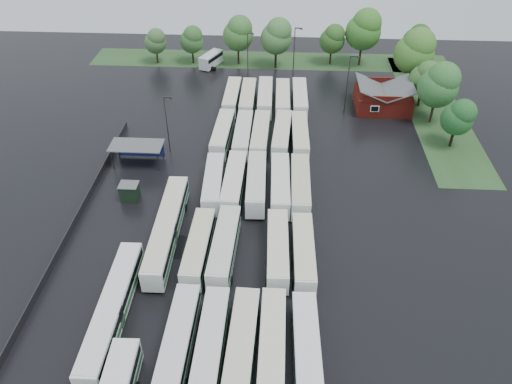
{
  "coord_description": "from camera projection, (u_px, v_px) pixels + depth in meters",
  "views": [
    {
      "loc": [
        5.16,
        -43.22,
        44.53
      ],
      "look_at": [
        2.0,
        12.0,
        2.5
      ],
      "focal_mm": 35.0,
      "sensor_mm": 36.0,
      "label": 1
    }
  ],
  "objects": [
    {
      "name": "ground",
      "position": [
        234.0,
        266.0,
        61.54
      ],
      "size": [
        160.0,
        160.0,
        0.0
      ],
      "primitive_type": "plane",
      "color": "black",
      "rests_on": "ground"
    },
    {
      "name": "brick_building",
      "position": [
        383.0,
        100.0,
        93.31
      ],
      "size": [
        10.07,
        8.6,
        5.39
      ],
      "color": "maroon",
      "rests_on": "ground"
    },
    {
      "name": "wash_shed",
      "position": [
        137.0,
        147.0,
        78.02
      ],
      "size": [
        8.2,
        4.2,
        3.58
      ],
      "color": "#2D2D30",
      "rests_on": "ground"
    },
    {
      "name": "utility_hut",
      "position": [
        130.0,
        192.0,
        71.49
      ],
      "size": [
        2.7,
        2.2,
        2.62
      ],
      "color": "black",
      "rests_on": "ground"
    },
    {
      "name": "grass_strip_north",
      "position": [
        269.0,
        60.0,
        112.95
      ],
      "size": [
        80.0,
        10.0,
        0.01
      ],
      "primitive_type": "cube",
      "color": "#274820",
      "rests_on": "ground"
    },
    {
      "name": "grass_strip_east",
      "position": [
        434.0,
        110.0,
        94.01
      ],
      "size": [
        10.0,
        50.0,
        0.01
      ],
      "primitive_type": "cube",
      "color": "#274820",
      "rests_on": "ground"
    },
    {
      "name": "west_fence",
      "position": [
        79.0,
        214.0,
        68.54
      ],
      "size": [
        0.1,
        50.0,
        1.2
      ],
      "primitive_type": "cube",
      "color": "#2D2D30",
      "rests_on": "ground"
    },
    {
      "name": "bus_r1c0",
      "position": [
        179.0,
        339.0,
        50.74
      ],
      "size": [
        2.78,
        12.41,
        3.45
      ],
      "rotation": [
        0.0,
        0.0,
        -0.01
      ],
      "color": "silver",
      "rests_on": "ground"
    },
    {
      "name": "bus_r1c1",
      "position": [
        211.0,
        342.0,
        50.51
      ],
      "size": [
        2.7,
        12.25,
        3.41
      ],
      "rotation": [
        0.0,
        0.0,
        -0.01
      ],
      "color": "silver",
      "rests_on": "ground"
    },
    {
      "name": "bus_r1c2",
      "position": [
        242.0,
        344.0,
        50.23
      ],
      "size": [
        3.04,
        12.58,
        3.48
      ],
      "rotation": [
        0.0,
        0.0,
        -0.03
      ],
      "color": "silver",
      "rests_on": "ground"
    },
    {
      "name": "bus_r1c3",
      "position": [
        272.0,
        343.0,
        50.37
      ],
      "size": [
        2.63,
        12.24,
        3.41
      ],
      "rotation": [
        0.0,
        0.0,
        -0.0
      ],
      "color": "silver",
      "rests_on": "ground"
    },
    {
      "name": "bus_r1c4",
      "position": [
        306.0,
        348.0,
        49.96
      ],
      "size": [
        2.98,
        12.26,
        3.39
      ],
      "rotation": [
        0.0,
        0.0,
        0.03
      ],
      "color": "silver",
      "rests_on": "ground"
    },
    {
      "name": "bus_r2c0",
      "position": [
        199.0,
        248.0,
        61.5
      ],
      "size": [
        2.83,
        12.15,
        3.37
      ],
      "rotation": [
        0.0,
        0.0,
        -0.02
      ],
      "color": "silver",
      "rests_on": "ground"
    },
    {
      "name": "bus_r2c1",
      "position": [
        224.0,
        247.0,
        61.49
      ],
      "size": [
        3.1,
        12.81,
        3.54
      ],
      "rotation": [
        0.0,
        0.0,
        -0.03
      ],
      "color": "silver",
      "rests_on": "ground"
    },
    {
      "name": "bus_r2c3",
      "position": [
        278.0,
        249.0,
        61.21
      ],
      "size": [
        2.94,
        12.33,
        3.41
      ],
      "rotation": [
        0.0,
        0.0,
        0.03
      ],
      "color": "silver",
      "rests_on": "ground"
    },
    {
      "name": "bus_r2c4",
      "position": [
        303.0,
        253.0,
        60.75
      ],
      "size": [
        2.84,
        12.14,
        3.36
      ],
      "rotation": [
        0.0,
        0.0,
        0.02
      ],
      "color": "silver",
      "rests_on": "ground"
    },
    {
      "name": "bus_r3c0",
      "position": [
        213.0,
        183.0,
        72.24
      ],
      "size": [
        3.15,
        12.17,
        3.36
      ],
      "rotation": [
        0.0,
        0.0,
        0.05
      ],
      "color": "silver",
      "rests_on": "ground"
    },
    {
      "name": "bus_r3c1",
      "position": [
        234.0,
        183.0,
        72.19
      ],
      "size": [
        2.92,
        12.72,
        3.53
      ],
      "rotation": [
        0.0,
        0.0,
        -0.02
      ],
      "color": "silver",
      "rests_on": "ground"
    },
    {
      "name": "bus_r3c2",
      "position": [
        256.0,
        183.0,
        72.1
      ],
      "size": [
        3.03,
        12.8,
        3.54
      ],
      "rotation": [
        0.0,
        0.0,
        0.03
      ],
      "color": "silver",
      "rests_on": "ground"
    },
    {
      "name": "bus_r3c3",
      "position": [
        280.0,
        185.0,
        71.75
      ],
      "size": [
        3.0,
        12.71,
        3.52
      ],
      "rotation": [
        0.0,
        0.0,
        0.02
      ],
      "color": "silver",
      "rests_on": "ground"
    },
    {
      "name": "bus_r3c4",
      "position": [
        300.0,
        186.0,
        71.58
      ],
      "size": [
        2.72,
        12.62,
        3.51
      ],
      "rotation": [
        0.0,
        0.0,
        0.0
      ],
      "color": "silver",
      "rests_on": "ground"
    },
    {
      "name": "bus_r4c0",
      "position": [
        223.0,
        134.0,
        83.3
      ],
      "size": [
        3.03,
        12.46,
        3.45
      ],
      "rotation": [
        0.0,
        0.0,
        -0.03
      ],
      "color": "silver",
      "rests_on": "ground"
    },
    {
      "name": "bus_r4c1",
      "position": [
        243.0,
        135.0,
        82.99
      ],
      "size": [
        2.67,
        12.31,
        3.42
      ],
      "rotation": [
        0.0,
        0.0,
        -0.0
      ],
      "color": "silver",
      "rests_on": "ground"
    },
    {
      "name": "bus_r4c2",
      "position": [
        260.0,
        136.0,
        82.77
      ],
      "size": [
        2.92,
        12.57,
        3.48
      ],
      "rotation": [
        0.0,
        0.0,
        -0.02
      ],
      "color": "silver",
      "rests_on": "ground"
    },
    {
      "name": "bus_r4c3",
      "position": [
        282.0,
        135.0,
        82.95
      ],
      "size": [
        3.27,
        12.56,
        3.46
      ],
      "rotation": [
        0.0,
        0.0,
        -0.05
      ],
      "color": "silver",
      "rests_on": "ground"
    },
    {
      "name": "bus_r4c4",
      "position": [
        300.0,
        136.0,
        82.67
      ],
      "size": [
        2.9,
        12.38,
        3.43
      ],
      "rotation": [
        0.0,
        0.0,
        0.02
      ],
      "color": "silver",
      "rests_on": "ground"
    },
    {
      "name": "bus_r5c0",
      "position": [
        232.0,
        97.0,
        94.26
      ],
      "size": [
        2.66,
        12.06,
        3.35
      ],
      "rotation": [
        0.0,
        0.0,
        -0.01
      ],
      "color": "silver",
      "rests_on": "ground"
    },
    {
      "name": "bus_r5c1",
      "position": [
        248.0,
        98.0,
        93.73
      ],
      "size": [
        2.66,
        12.24,
        3.4
      ],
      "rotation": [
        0.0,
        0.0,
        0.0
      ],
      "color": "silver",
      "rests_on": "ground"
    },
    {
      "name": "bus_r5c2",
      "position": [
        265.0,
        97.0,
        93.94
      ],
      "size": [
        2.89,
        12.55,
        3.48
      ],
      "rotation": [
        0.0,
        0.0,
        0.02
      ],
      "color": "silver",
      "rests_on": "ground"
    },
    {
      "name": "bus_r5c3",
      "position": [
        283.0,
        99.0,
        93.44
      ],
      "size": [
        2.81,
        12.33,
        3.42
      ],
      "rotation": [
        0.0,
        0.0,
        0.02
      ],
      "color": "silver",
      "rests_on": "ground"
    },
    {
      "name": "bus_r5c4",
      "position": [
        300.0,
        98.0,
        93.59
      ],
      "size": [
        2.83,
        12.5,
        3.47
      ],
      "rotation": [
        0.0,
        0.0,
        0.01
      ],
      "color": "silver",
      "rests_on": "ground"
    },
    {
      "name": "artic_bus_west_b",
      "position": [
        167.0,
        228.0,
        64.17
      ],
      "size": [
        2.94,
        19.06,
        3.53
      ],
      "rotation": [
        0.0,
        0.0,
        0.01
      ],
      "color": "silver",
      "rests_on": "ground"
    },
    {
      "name": "artic_bus_west_c",
      "position": [
        112.0,
        310.0,
        53.73
      ],
      "size": [
        2.79,
        18.28,
        3.39
      ],
      "rotation": [
        0.0,
        0.0,
        0.01
      ],
      "color": "silver",
      "rests_on": "ground"
    },
    {
      "name": "minibus",
      "position": [
        211.0,
        59.0,
        109.33
      ],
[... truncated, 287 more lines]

